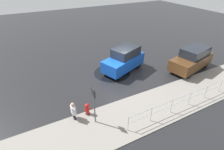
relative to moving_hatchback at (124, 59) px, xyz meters
The scene contains 9 objects.
ground_plane 1.58m from the moving_hatchback, 47.89° to the left, with size 60.00×60.00×0.00m, color black.
kerb_strip 5.26m from the moving_hatchback, 80.98° to the left, with size 24.00×3.20×0.04m, color gray.
moving_hatchback is the anchor object (origin of this frame).
parked_sedan 5.92m from the moving_hatchback, 154.33° to the left, with size 4.57×2.62×1.98m.
fire_hydrant 6.08m from the moving_hatchback, 37.81° to the left, with size 0.42×0.31×0.80m.
pedestrian 6.74m from the moving_hatchback, 33.55° to the left, with size 0.25×0.57×1.22m.
metal_railing 5.99m from the moving_hatchback, 95.86° to the left, with size 7.79×0.04×1.05m.
sign_post 6.50m from the moving_hatchback, 44.59° to the left, with size 0.07×0.44×2.40m.
puddle_patch 1.53m from the moving_hatchback, ahead, with size 3.11×3.11×0.01m, color black.
Camera 1 is at (6.29, 10.55, 7.71)m, focal length 28.00 mm.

